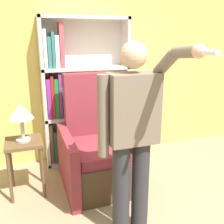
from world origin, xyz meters
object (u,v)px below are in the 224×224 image
at_px(armchair, 96,153).
at_px(table_lamp, 21,113).
at_px(bookcase, 76,95).
at_px(person_standing, 132,133).
at_px(side_table, 25,152).

height_order(armchair, table_lamp, armchair).
distance_m(bookcase, person_standing, 1.62).
relative_size(bookcase, table_lamp, 4.68).
distance_m(bookcase, table_lamp, 0.95).
xyz_separation_m(person_standing, table_lamp, (-0.86, 0.98, -0.02)).
bearing_deg(armchair, side_table, 176.65).
xyz_separation_m(side_table, table_lamp, (0.00, 0.00, 0.45)).
distance_m(side_table, table_lamp, 0.45).
bearing_deg(bookcase, side_table, -138.47).
bearing_deg(side_table, person_standing, -48.71).
distance_m(armchair, person_standing, 1.10).
xyz_separation_m(bookcase, side_table, (-0.71, -0.63, -0.45)).
bearing_deg(table_lamp, person_standing, -48.71).
relative_size(person_standing, side_table, 2.70).
distance_m(bookcase, armchair, 0.89).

